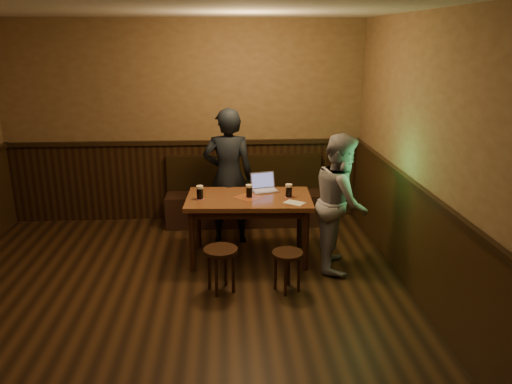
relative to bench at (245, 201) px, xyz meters
The scene contains 12 objects.
room 2.80m from the bench, 108.12° to the right, with size 5.04×6.04×2.84m.
bench is the anchor object (origin of this frame).
pub_table 1.28m from the bench, 90.00° to the right, with size 1.48×0.89×0.78m.
stool_left 2.05m from the bench, 99.26° to the right, with size 0.46×0.46×0.48m.
stool_right 2.09m from the bench, 80.16° to the right, with size 0.39×0.39×0.44m.
pint_left 1.49m from the bench, 113.88° to the right, with size 0.10×0.10×0.16m.
pint_mid 1.35m from the bench, 89.85° to the right, with size 0.10×0.10×0.15m.
pint_right 1.45m from the bench, 69.93° to the right, with size 0.10×0.10×0.16m.
laptop 1.12m from the bench, 78.60° to the right, with size 0.35×0.30×0.21m.
menu 1.62m from the bench, 71.24° to the right, with size 0.22×0.15×0.00m, color silver.
person_suit 0.90m from the bench, 109.01° to the right, with size 0.63×0.42×1.74m, color black.
person_grey 1.87m from the bench, 55.71° to the right, with size 0.76×0.59×1.56m, color gray.
Camera 1 is at (0.57, -3.99, 2.55)m, focal length 35.00 mm.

